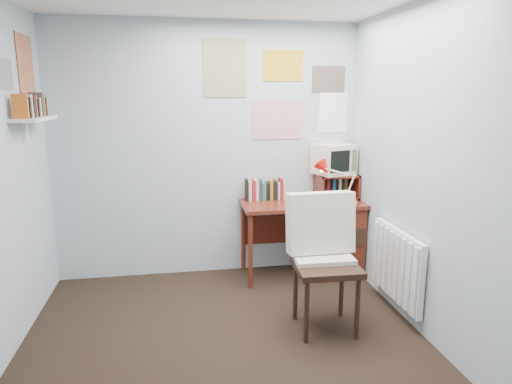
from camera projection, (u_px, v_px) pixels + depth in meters
ground at (231, 367)px, 3.09m from camera, size 3.50×3.50×0.00m
back_wall at (208, 151)px, 4.51m from camera, size 3.00×0.02×2.50m
right_wall at (449, 179)px, 3.08m from camera, size 0.02×3.50×2.50m
desk at (327, 235)px, 4.63m from camera, size 1.20×0.55×0.76m
desk_chair at (326, 267)px, 3.49m from camera, size 0.54×0.52×1.03m
desk_lamp at (352, 185)px, 4.38m from camera, size 0.30×0.27×0.38m
tv_riser at (336, 186)px, 4.66m from camera, size 0.40×0.30×0.25m
crt_tv at (334, 158)px, 4.61m from camera, size 0.43×0.41×0.33m
book_row at (275, 188)px, 4.62m from camera, size 0.60×0.14×0.22m
radiator at (397, 265)px, 3.78m from camera, size 0.09×0.80×0.60m
wall_shelf at (34, 119)px, 3.57m from camera, size 0.20×0.62×0.24m
posters_back at (278, 90)px, 4.50m from camera, size 1.20×0.01×0.90m
posters_left at (16, 68)px, 3.47m from camera, size 0.01×0.70×0.60m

